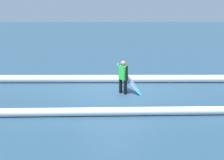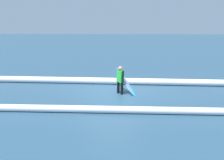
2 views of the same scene
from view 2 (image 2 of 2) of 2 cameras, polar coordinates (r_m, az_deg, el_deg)
ground_plane at (r=12.09m, az=0.12°, el=-3.14°), size 145.02×145.02×0.00m
surfer at (r=11.81m, az=1.95°, el=0.33°), size 0.37×0.49×1.39m
surfboard at (r=12.08m, az=3.22°, el=-0.38°), size 1.16×1.43×1.18m
wave_crest_foreground at (r=13.82m, az=6.08°, el=-0.35°), size 24.79×0.80×0.36m
wave_crest_midground at (r=9.42m, az=5.86°, el=-7.11°), size 14.80×0.42×0.28m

